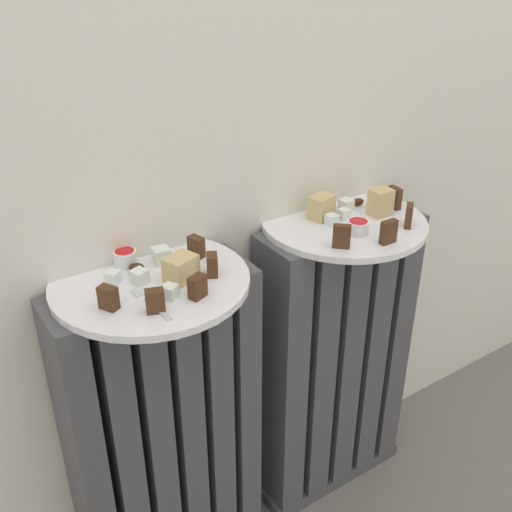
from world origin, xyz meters
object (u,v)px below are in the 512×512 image
radiator_right (333,363)px  jam_bowl_left (125,257)px  plate_right (343,222)px  radiator_left (166,439)px  fork (149,301)px  jam_bowl_right (358,226)px  plate_left (151,281)px

radiator_right → jam_bowl_left: 0.54m
plate_right → radiator_left: bearing=-180.0°
plate_right → fork: bearing=-171.6°
radiator_left → jam_bowl_right: bearing=-9.1°
radiator_right → plate_right: plate_right is taller
radiator_right → plate_left: size_ratio=2.08×
radiator_right → jam_bowl_right: bearing=-108.4°
plate_left → plate_right: (0.39, 0.00, 0.00)m
plate_left → jam_bowl_right: jam_bowl_right is taller
jam_bowl_left → plate_right: bearing=-8.2°
radiator_right → jam_bowl_right: 0.36m
radiator_left → plate_right: bearing=0.0°
plate_left → plate_right: bearing=0.0°
radiator_left → radiator_right: bearing=0.0°
radiator_left → fork: 0.35m
plate_right → plate_left: bearing=180.0°
radiator_right → fork: fork is taller
fork → plate_right: bearing=8.4°
radiator_right → fork: 0.55m
plate_left → plate_right: same height
fork → jam_bowl_right: bearing=0.4°
plate_left → jam_bowl_left: bearing=104.5°
radiator_left → jam_bowl_right: (0.37, -0.06, 0.35)m
radiator_left → plate_left: bearing=63.4°
jam_bowl_left → jam_bowl_right: size_ratio=0.95×
plate_right → jam_bowl_right: size_ratio=7.92×
radiator_left → jam_bowl_right: jam_bowl_right is taller
radiator_left → jam_bowl_right: size_ratio=16.50×
jam_bowl_left → fork: jam_bowl_left is taller
plate_left → fork: fork is taller
jam_bowl_left → jam_bowl_right: bearing=-17.0°
radiator_right → plate_right: 0.33m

